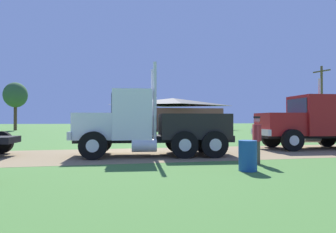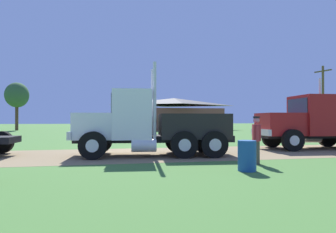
# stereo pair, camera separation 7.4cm
# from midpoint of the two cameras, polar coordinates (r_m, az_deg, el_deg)

# --- Properties ---
(ground_plane) EXTENTS (200.00, 200.00, 0.00)m
(ground_plane) POSITION_cam_midpoint_polar(r_m,az_deg,el_deg) (13.50, -6.98, -7.29)
(ground_plane) COLOR #457331
(dirt_track) EXTENTS (120.00, 5.59, 0.01)m
(dirt_track) POSITION_cam_midpoint_polar(r_m,az_deg,el_deg) (13.50, -6.98, -7.28)
(dirt_track) COLOR olive
(dirt_track) RESTS_ON ground_plane
(truck_foreground_white) EXTENTS (7.04, 3.13, 3.95)m
(truck_foreground_white) POSITION_cam_midpoint_polar(r_m,az_deg,el_deg) (12.97, -3.16, -1.78)
(truck_foreground_white) COLOR black
(truck_foreground_white) RESTS_ON ground_plane
(truck_near_right) EXTENTS (7.00, 3.01, 3.94)m
(truck_near_right) POSITION_cam_midpoint_polar(r_m,az_deg,el_deg) (17.95, 27.38, -1.23)
(truck_near_right) COLOR black
(truck_near_right) RESTS_ON ground_plane
(visitor_by_barrel) EXTENTS (0.39, 0.57, 1.69)m
(visitor_by_barrel) POSITION_cam_midpoint_polar(r_m,az_deg,el_deg) (10.99, 16.88, -4.02)
(visitor_by_barrel) COLOR #B22D33
(visitor_by_barrel) RESTS_ON ground_plane
(steel_barrel) EXTENTS (0.56, 0.56, 0.93)m
(steel_barrel) POSITION_cam_midpoint_polar(r_m,az_deg,el_deg) (9.46, 15.22, -7.31)
(steel_barrel) COLOR #19478C
(steel_barrel) RESTS_ON ground_plane
(shed_building) EXTENTS (13.93, 7.98, 4.82)m
(shed_building) POSITION_cam_midpoint_polar(r_m,az_deg,el_deg) (44.80, 1.24, 0.37)
(shed_building) COLOR brown
(shed_building) RESTS_ON ground_plane
(utility_pole_near) EXTENTS (0.67, 2.17, 7.86)m
(utility_pole_near) POSITION_cam_midpoint_polar(r_m,az_deg,el_deg) (39.06, 27.78, 3.30)
(utility_pole_near) COLOR brown
(utility_pole_near) RESTS_ON ground_plane
(tree_mid) EXTENTS (3.29, 3.29, 6.95)m
(tree_mid) POSITION_cam_midpoint_polar(r_m,az_deg,el_deg) (48.15, -27.09, 3.65)
(tree_mid) COLOR #513823
(tree_mid) RESTS_ON ground_plane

